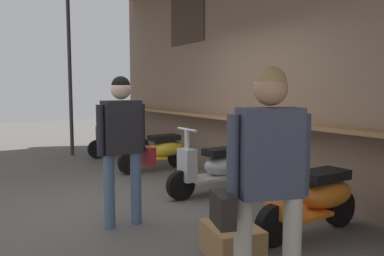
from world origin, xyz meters
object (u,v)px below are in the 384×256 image
object	(u,v)px
scooter_silver	(216,167)
shopper_with_handbag	(267,168)
merchandise_crate	(232,241)
scooter_orange	(315,197)
scooter_maroon	(122,139)
scooter_yellow	(159,150)
shopper_browsing	(123,136)

from	to	relation	value
scooter_silver	shopper_with_handbag	distance (m)	3.05
scooter_silver	merchandise_crate	world-z (taller)	scooter_silver
scooter_orange	merchandise_crate	bearing A→B (deg)	-1.22
scooter_maroon	scooter_silver	size ratio (longest dim) A/B	1.00
scooter_yellow	shopper_with_handbag	size ratio (longest dim) A/B	0.86
scooter_yellow	merchandise_crate	world-z (taller)	scooter_yellow
scooter_silver	shopper_with_handbag	size ratio (longest dim) A/B	0.86
shopper_with_handbag	merchandise_crate	bearing A→B (deg)	175.11
shopper_browsing	merchandise_crate	distance (m)	1.60
scooter_silver	shopper_with_handbag	xyz separation A→B (m)	(2.63, -1.43, 0.60)
scooter_orange	scooter_yellow	bearing A→B (deg)	-91.90
scooter_maroon	scooter_yellow	size ratio (longest dim) A/B	1.00
scooter_yellow	scooter_silver	bearing A→B (deg)	88.31
scooter_maroon	shopper_with_handbag	bearing A→B (deg)	75.97
merchandise_crate	scooter_orange	bearing A→B (deg)	90.68
shopper_with_handbag	shopper_browsing	bearing A→B (deg)	-157.11
scooter_maroon	shopper_browsing	size ratio (longest dim) A/B	0.86
scooter_maroon	merchandise_crate	bearing A→B (deg)	77.70
scooter_maroon	scooter_yellow	distance (m)	1.83
merchandise_crate	shopper_browsing	bearing A→B (deg)	-157.56
shopper_browsing	merchandise_crate	bearing A→B (deg)	-161.82
scooter_maroon	scooter_orange	distance (m)	5.47
scooter_maroon	shopper_with_handbag	distance (m)	6.50
scooter_yellow	shopper_browsing	bearing A→B (deg)	54.72
scooter_yellow	scooter_maroon	bearing A→B (deg)	-91.69
scooter_maroon	scooter_yellow	world-z (taller)	same
scooter_maroon	merchandise_crate	xyz separation A→B (m)	(5.48, -1.07, -0.24)
scooter_silver	scooter_orange	distance (m)	1.78
scooter_yellow	shopper_with_handbag	bearing A→B (deg)	70.65
shopper_browsing	scooter_silver	bearing A→B (deg)	-75.66
scooter_maroon	shopper_browsing	world-z (taller)	shopper_browsing
scooter_maroon	merchandise_crate	size ratio (longest dim) A/B	2.65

